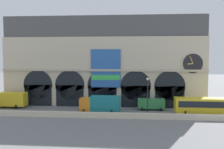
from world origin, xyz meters
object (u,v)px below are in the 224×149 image
object	(u,v)px
street_lamp_quayside	(148,92)
bus_east	(206,105)
van_mideast	(151,104)
box_truck_center	(101,104)
box_truck_west	(9,99)

from	to	relation	value
street_lamp_quayside	bus_east	bearing A→B (deg)	14.99
van_mideast	street_lamp_quayside	xyz separation A→B (m)	(-1.09, -6.45, 3.17)
box_truck_center	bus_east	bearing A→B (deg)	-1.33
van_mideast	bus_east	distance (m)	10.13
bus_east	street_lamp_quayside	bearing A→B (deg)	-165.01
box_truck_center	street_lamp_quayside	xyz separation A→B (m)	(8.47, -3.26, 2.71)
box_truck_center	box_truck_west	bearing A→B (deg)	171.38
box_truck_west	van_mideast	world-z (taller)	box_truck_west
van_mideast	box_truck_center	bearing A→B (deg)	-161.60
box_truck_west	box_truck_center	distance (m)	19.65
box_truck_center	street_lamp_quayside	world-z (taller)	street_lamp_quayside
box_truck_west	bus_east	bearing A→B (deg)	-5.04
bus_east	box_truck_west	bearing A→B (deg)	174.96
box_truck_center	bus_east	distance (m)	19.02
box_truck_west	box_truck_center	world-z (taller)	same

